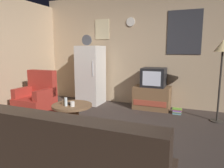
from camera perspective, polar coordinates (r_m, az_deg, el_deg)
ground_plane at (r=3.48m, az=-5.89°, el=-14.58°), size 12.00×12.00×0.00m
wall_with_art at (r=5.45m, az=6.40°, el=9.25°), size 5.20×0.12×2.79m
fridge at (r=5.46m, az=-5.82°, el=2.46°), size 0.60×0.62×1.77m
tv_stand at (r=5.11m, az=10.82°, el=-3.65°), size 0.84×0.53×0.54m
crt_tv at (r=5.01m, az=11.30°, el=1.81°), size 0.54×0.51×0.44m
standing_lamp at (r=4.48m, az=27.88°, el=7.64°), size 0.32×0.32×1.59m
coffee_table at (r=3.92m, az=-10.74°, el=-8.54°), size 0.72×0.72×0.43m
wine_glass at (r=3.77m, az=-12.45°, el=-4.75°), size 0.05×0.05×0.15m
mug_ceramic_white at (r=3.71m, az=-10.72°, el=-5.38°), size 0.08×0.08×0.09m
mug_ceramic_tan at (r=3.85m, az=-12.86°, el=-4.92°), size 0.08×0.08×0.09m
remote_control at (r=3.88m, az=-11.42°, el=-5.26°), size 0.15×0.12×0.02m
armchair at (r=4.81m, az=-19.84°, el=-4.06°), size 0.68×0.68×0.96m
book_stack at (r=4.89m, az=17.28°, el=-7.07°), size 0.21×0.16×0.12m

